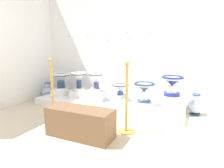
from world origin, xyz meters
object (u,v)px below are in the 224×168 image
Objects in this scene: info_placard_fourth at (129,34)px; stanchion_post_near_left at (53,99)px; info_placard_first at (71,38)px; plinth_block_leftmost at (61,92)px; plinth_block_tall_cobalt at (171,101)px; plinth_block_pale_glazed at (120,99)px; plinth_block_slender_white at (79,93)px; antique_toilet_pale_glazed at (120,87)px; antique_toilet_slender_white at (79,77)px; decorative_vase_spare at (196,106)px; museum_bench at (80,122)px; plinth_block_rightmost at (96,95)px; antique_toilet_broad_patterned at (144,88)px; antique_toilet_leftmost at (61,79)px; info_placard_second at (89,37)px; info_placard_fifth at (151,34)px; plinth_block_broad_patterned at (144,103)px; antique_toilet_tall_cobalt at (172,83)px; decorative_vase_companion at (48,91)px; antique_toilet_rightmost at (96,79)px; stanchion_post_near_right at (126,110)px; info_placard_third at (107,38)px.

stanchion_post_near_left is at bearing -121.92° from info_placard_fourth.
info_placard_first is 0.13× the size of stanchion_post_near_left.
plinth_block_tall_cobalt reaches higher than plinth_block_leftmost.
plinth_block_pale_glazed is 2.39× the size of info_placard_fourth.
info_placard_first is at bearing 138.67° from plinth_block_slender_white.
antique_toilet_pale_glazed is 1.17m from info_placard_fourth.
plinth_block_slender_white is 0.36m from antique_toilet_slender_white.
antique_toilet_pale_glazed is 0.37× the size of stanchion_post_near_left.
museum_bench is at bearing -131.80° from decorative_vase_spare.
antique_toilet_broad_patterned is (1.00, 0.06, 0.23)m from plinth_block_rightmost.
antique_toilet_leftmost is 0.45× the size of museum_bench.
decorative_vase_spare is at bearing 5.27° from plinth_block_pale_glazed.
antique_toilet_slender_white is 1.01m from antique_toilet_pale_glazed.
info_placard_second is 1.48m from info_placard_fifth.
plinth_block_slender_white is 0.97× the size of antique_toilet_broad_patterned.
antique_toilet_slender_white is at bearing 96.58° from stanchion_post_near_left.
info_placard_fourth is (-0.51, 0.53, 1.34)m from plinth_block_broad_patterned.
antique_toilet_tall_cobalt is 1.43m from info_placard_fourth.
plinth_block_leftmost is 0.43× the size of museum_bench.
antique_toilet_broad_patterned is at bearing -1.84° from decorative_vase_companion.
antique_toilet_tall_cobalt is at bearing -24.35° from info_placard_fourth.
antique_toilet_rightmost is 0.53m from antique_toilet_pale_glazed.
antique_toilet_rightmost is 1.07× the size of plinth_block_broad_patterned.
plinth_block_pale_glazed is 0.92× the size of plinth_block_tall_cobalt.
antique_toilet_tall_cobalt is at bearing -12.78° from info_placard_second.
antique_toilet_leftmost reaches higher than plinth_block_broad_patterned.
stanchion_post_near_right reaches higher than plinth_block_slender_white.
museum_bench is (-0.00, -1.47, -0.22)m from antique_toilet_pale_glazed.
info_placard_third is at bearing 17.45° from decorative_vase_companion.
antique_toilet_pale_glazed is 1.05× the size of plinth_block_broad_patterned.
antique_toilet_leftmost is at bearing -179.63° from antique_toilet_pale_glazed.
antique_toilet_pale_glazed is 3.18× the size of info_placard_second.
plinth_block_slender_white is 1.01× the size of plinth_block_rightmost.
antique_toilet_rightmost is 1.06× the size of decorative_vase_companion.
plinth_block_tall_cobalt reaches higher than plinth_block_rightmost.
antique_toilet_pale_glazed is 0.42× the size of museum_bench.
info_placard_second is (-0.51, 0.59, 0.89)m from antique_toilet_rightmost.
stanchion_post_near_right is at bearing 35.83° from museum_bench.
stanchion_post_near_left is at bearing -133.82° from info_placard_fifth.
plinth_block_rightmost is 1.49m from info_placard_fourth.
antique_toilet_tall_cobalt is (2.01, 0.00, 0.03)m from antique_toilet_slender_white.
info_placard_fourth is 1.09× the size of info_placard_fifth.
stanchion_post_near_left is at bearing -85.89° from info_placard_second.
info_placard_fourth is at bearing -0.00° from info_placard_first.
museum_bench is (1.52, -1.91, -1.26)m from info_placard_first.
antique_toilet_leftmost reaches higher than decorative_vase_companion.
plinth_block_leftmost is 1.17m from stanchion_post_near_left.
antique_toilet_broad_patterned is 1.02× the size of decorative_vase_spare.
antique_toilet_leftmost is 1.13× the size of plinth_block_broad_patterned.
info_placard_fourth is (1.52, 0.46, 1.32)m from plinth_block_leftmost.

